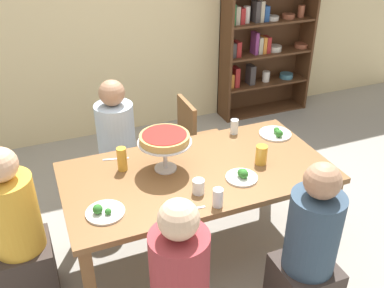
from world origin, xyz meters
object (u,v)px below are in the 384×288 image
(water_glass_clear_spare, at_px, (234,127))
(salad_plate_spare, at_px, (276,133))
(chair_far_right, at_px, (199,140))
(diner_head_west, at_px, (20,241))
(diner_near_right, at_px, (308,260))
(dining_table, at_px, (198,181))
(water_glass_clear_near, at_px, (218,198))
(bookshelf, at_px, (266,18))
(diner_far_left, at_px, (118,156))
(cutlery_fork_near, at_px, (116,159))
(salad_plate_far_diner, at_px, (104,212))
(deep_dish_pizza_stand, at_px, (165,140))
(beer_glass_amber_short, at_px, (261,155))
(water_glass_clear_far, at_px, (198,186))
(beer_glass_amber_tall, at_px, (122,159))
(cutlery_knife_near, at_px, (190,209))
(salad_plate_near_diner, at_px, (242,176))

(water_glass_clear_spare, bearing_deg, salad_plate_spare, -27.35)
(chair_far_right, bearing_deg, salad_plate_spare, 35.65)
(diner_head_west, bearing_deg, diner_near_right, -27.05)
(dining_table, distance_m, water_glass_clear_near, 0.42)
(water_glass_clear_near, bearing_deg, bookshelf, 54.56)
(diner_far_left, distance_m, water_glass_clear_spare, 0.98)
(bookshelf, height_order, salad_plate_spare, bookshelf)
(diner_far_left, distance_m, cutlery_fork_near, 0.51)
(dining_table, relative_size, salad_plate_far_diner, 7.85)
(diner_far_left, bearing_deg, deep_dish_pizza_stand, 15.05)
(salad_plate_far_diner, height_order, beer_glass_amber_short, beer_glass_amber_short)
(beer_glass_amber_short, bearing_deg, diner_head_west, 176.15)
(deep_dish_pizza_stand, height_order, water_glass_clear_spare, deep_dish_pizza_stand)
(diner_far_left, bearing_deg, water_glass_clear_near, 16.24)
(salad_plate_spare, distance_m, cutlery_fork_near, 1.22)
(dining_table, xyz_separation_m, water_glass_clear_far, (-0.09, -0.23, 0.13))
(water_glass_clear_near, bearing_deg, beer_glass_amber_tall, 125.92)
(diner_head_west, bearing_deg, water_glass_clear_spare, 11.97)
(bookshelf, xyz_separation_m, diner_far_left, (-2.05, -1.23, -0.66))
(water_glass_clear_near, bearing_deg, diner_far_left, 106.24)
(diner_head_west, relative_size, water_glass_clear_near, 9.84)
(bookshelf, distance_m, cutlery_knife_near, 3.05)
(salad_plate_far_diner, bearing_deg, water_glass_clear_far, -1.48)
(deep_dish_pizza_stand, bearing_deg, beer_glass_amber_tall, 159.78)
(beer_glass_amber_short, distance_m, water_glass_clear_far, 0.55)
(diner_head_west, relative_size, diner_near_right, 1.00)
(salad_plate_spare, relative_size, beer_glass_amber_short, 1.81)
(salad_plate_spare, distance_m, beer_glass_amber_tall, 1.21)
(bookshelf, bearing_deg, chair_far_right, -137.54)
(deep_dish_pizza_stand, distance_m, beer_glass_amber_short, 0.67)
(bookshelf, distance_m, beer_glass_amber_short, 2.46)
(salad_plate_spare, bearing_deg, water_glass_clear_spare, 152.65)
(water_glass_clear_far, relative_size, cutlery_fork_near, 0.52)
(chair_far_right, height_order, salad_plate_far_diner, chair_far_right)
(dining_table, bearing_deg, water_glass_clear_spare, 39.02)
(salad_plate_far_diner, bearing_deg, water_glass_clear_spare, 27.46)
(salad_plate_near_diner, distance_m, cutlery_fork_near, 0.89)
(diner_near_right, relative_size, cutlery_fork_near, 6.39)
(chair_far_right, relative_size, salad_plate_near_diner, 4.16)
(diner_far_left, height_order, cutlery_knife_near, diner_far_left)
(bookshelf, relative_size, chair_far_right, 2.54)
(bookshelf, relative_size, cutlery_fork_near, 12.29)
(salad_plate_spare, relative_size, water_glass_clear_near, 2.10)
(diner_head_west, bearing_deg, deep_dish_pizza_stand, 4.10)
(salad_plate_near_diner, relative_size, beer_glass_amber_tall, 1.26)
(dining_table, bearing_deg, diner_head_west, 178.63)
(diner_head_west, height_order, salad_plate_spare, diner_head_west)
(salad_plate_near_diner, height_order, cutlery_fork_near, salad_plate_near_diner)
(chair_far_right, distance_m, beer_glass_amber_short, 0.93)
(salad_plate_spare, bearing_deg, diner_near_right, -110.24)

